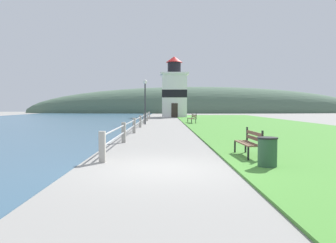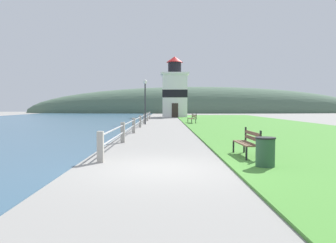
{
  "view_description": "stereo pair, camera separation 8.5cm",
  "coord_description": "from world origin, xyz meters",
  "px_view_note": "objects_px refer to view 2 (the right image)",
  "views": [
    {
      "loc": [
        0.04,
        -8.6,
        1.68
      ],
      "look_at": [
        0.39,
        19.53,
        0.3
      ],
      "focal_mm": 35.0,
      "sensor_mm": 36.0,
      "label": 1
    },
    {
      "loc": [
        0.13,
        -8.6,
        1.68
      ],
      "look_at": [
        0.39,
        19.53,
        0.3
      ],
      "focal_mm": 35.0,
      "sensor_mm": 36.0,
      "label": 2
    }
  ],
  "objects_px": {
    "park_bench_midway": "(193,118)",
    "lamp_post": "(145,94)",
    "trash_bin": "(265,153)",
    "park_bench_near": "(248,141)",
    "lighthouse": "(175,92)"
  },
  "relations": [
    {
      "from": "park_bench_midway",
      "to": "lamp_post",
      "type": "bearing_deg",
      "value": 9.53
    },
    {
      "from": "park_bench_midway",
      "to": "trash_bin",
      "type": "relative_size",
      "value": 2.39
    },
    {
      "from": "park_bench_near",
      "to": "park_bench_midway",
      "type": "xyz_separation_m",
      "value": [
        -0.1,
        19.86,
        0.0
      ]
    },
    {
      "from": "trash_bin",
      "to": "lamp_post",
      "type": "bearing_deg",
      "value": 102.19
    },
    {
      "from": "lighthouse",
      "to": "lamp_post",
      "type": "distance_m",
      "value": 18.91
    },
    {
      "from": "park_bench_near",
      "to": "lighthouse",
      "type": "bearing_deg",
      "value": -89.85
    },
    {
      "from": "lamp_post",
      "to": "park_bench_midway",
      "type": "bearing_deg",
      "value": 15.81
    },
    {
      "from": "park_bench_near",
      "to": "lighthouse",
      "type": "distance_m",
      "value": 37.41
    },
    {
      "from": "park_bench_midway",
      "to": "lamp_post",
      "type": "xyz_separation_m",
      "value": [
        -4.32,
        -1.22,
        2.2
      ]
    },
    {
      "from": "lighthouse",
      "to": "park_bench_near",
      "type": "bearing_deg",
      "value": -88.06
    },
    {
      "from": "lighthouse",
      "to": "trash_bin",
      "type": "distance_m",
      "value": 39.21
    },
    {
      "from": "park_bench_midway",
      "to": "lamp_post",
      "type": "relative_size",
      "value": 0.51
    },
    {
      "from": "trash_bin",
      "to": "lamp_post",
      "type": "xyz_separation_m",
      "value": [
        -4.41,
        20.43,
        2.31
      ]
    },
    {
      "from": "park_bench_midway",
      "to": "lamp_post",
      "type": "distance_m",
      "value": 5.0
    },
    {
      "from": "park_bench_near",
      "to": "trash_bin",
      "type": "distance_m",
      "value": 1.8
    }
  ]
}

